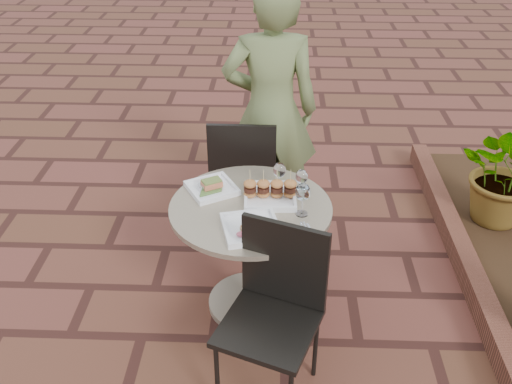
{
  "coord_description": "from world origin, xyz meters",
  "views": [
    {
      "loc": [
        0.34,
        -2.74,
        2.46
      ],
      "look_at": [
        0.23,
        -0.12,
        0.82
      ],
      "focal_mm": 40.0,
      "sensor_mm": 36.0,
      "label": 1
    }
  ],
  "objects_px": {
    "plate_tuna": "(251,227)",
    "plate_sliders": "(270,192)",
    "chair_far": "(243,170)",
    "chair_near": "(276,299)",
    "plate_salmon": "(212,187)",
    "diner": "(271,112)",
    "cafe_table": "(251,242)"
  },
  "relations": [
    {
      "from": "chair_far",
      "to": "plate_salmon",
      "type": "xyz_separation_m",
      "value": [
        -0.14,
        -0.56,
        0.2
      ]
    },
    {
      "from": "plate_salmon",
      "to": "plate_sliders",
      "type": "distance_m",
      "value": 0.34
    },
    {
      "from": "chair_far",
      "to": "diner",
      "type": "distance_m",
      "value": 0.43
    },
    {
      "from": "plate_tuna",
      "to": "plate_sliders",
      "type": "bearing_deg",
      "value": 73.35
    },
    {
      "from": "plate_salmon",
      "to": "plate_tuna",
      "type": "bearing_deg",
      "value": -57.5
    },
    {
      "from": "chair_far",
      "to": "plate_salmon",
      "type": "bearing_deg",
      "value": 76.14
    },
    {
      "from": "cafe_table",
      "to": "chair_near",
      "type": "xyz_separation_m",
      "value": [
        0.15,
        -0.55,
        0.07
      ]
    },
    {
      "from": "chair_near",
      "to": "plate_tuna",
      "type": "xyz_separation_m",
      "value": [
        -0.13,
        0.32,
        0.2
      ]
    },
    {
      "from": "plate_tuna",
      "to": "plate_salmon",
      "type": "bearing_deg",
      "value": 122.5
    },
    {
      "from": "diner",
      "to": "plate_tuna",
      "type": "relative_size",
      "value": 5.13
    },
    {
      "from": "cafe_table",
      "to": "plate_sliders",
      "type": "distance_m",
      "value": 0.32
    },
    {
      "from": "plate_sliders",
      "to": "diner",
      "type": "bearing_deg",
      "value": 90.96
    },
    {
      "from": "cafe_table",
      "to": "plate_sliders",
      "type": "height_order",
      "value": "plate_sliders"
    },
    {
      "from": "cafe_table",
      "to": "plate_salmon",
      "type": "bearing_deg",
      "value": 146.63
    },
    {
      "from": "plate_sliders",
      "to": "plate_tuna",
      "type": "xyz_separation_m",
      "value": [
        -0.09,
        -0.31,
        -0.03
      ]
    },
    {
      "from": "chair_far",
      "to": "chair_near",
      "type": "xyz_separation_m",
      "value": [
        0.23,
        -1.26,
        0.0
      ]
    },
    {
      "from": "chair_near",
      "to": "plate_salmon",
      "type": "bearing_deg",
      "value": 139.32
    },
    {
      "from": "plate_sliders",
      "to": "chair_far",
      "type": "bearing_deg",
      "value": 106.65
    },
    {
      "from": "cafe_table",
      "to": "plate_sliders",
      "type": "xyz_separation_m",
      "value": [
        0.11,
        0.08,
        0.29
      ]
    },
    {
      "from": "plate_tuna",
      "to": "diner",
      "type": "bearing_deg",
      "value": 86.11
    },
    {
      "from": "cafe_table",
      "to": "diner",
      "type": "bearing_deg",
      "value": 84.3
    },
    {
      "from": "plate_salmon",
      "to": "diner",
      "type": "bearing_deg",
      "value": 67.24
    },
    {
      "from": "chair_far",
      "to": "plate_sliders",
      "type": "xyz_separation_m",
      "value": [
        0.19,
        -0.63,
        0.23
      ]
    },
    {
      "from": "diner",
      "to": "plate_tuna",
      "type": "height_order",
      "value": "diner"
    },
    {
      "from": "chair_near",
      "to": "plate_salmon",
      "type": "height_order",
      "value": "chair_near"
    },
    {
      "from": "cafe_table",
      "to": "plate_tuna",
      "type": "bearing_deg",
      "value": -86.66
    },
    {
      "from": "plate_sliders",
      "to": "plate_tuna",
      "type": "bearing_deg",
      "value": -106.65
    },
    {
      "from": "cafe_table",
      "to": "chair_near",
      "type": "relative_size",
      "value": 0.97
    },
    {
      "from": "diner",
      "to": "plate_tuna",
      "type": "xyz_separation_m",
      "value": [
        -0.08,
        -1.15,
        -0.14
      ]
    },
    {
      "from": "chair_far",
      "to": "plate_tuna",
      "type": "distance_m",
      "value": 0.97
    },
    {
      "from": "plate_sliders",
      "to": "plate_tuna",
      "type": "distance_m",
      "value": 0.32
    },
    {
      "from": "chair_near",
      "to": "diner",
      "type": "xyz_separation_m",
      "value": [
        -0.06,
        1.46,
        0.34
      ]
    }
  ]
}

